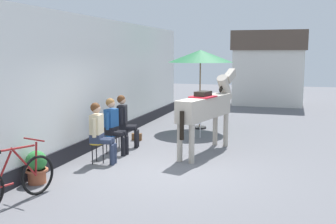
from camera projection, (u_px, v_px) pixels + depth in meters
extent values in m
plane|color=slate|center=(200.00, 140.00, 11.52)|extent=(40.00, 40.00, 0.00)
cube|color=white|center=(94.00, 83.00, 10.60)|extent=(0.30, 14.00, 3.40)
cube|color=black|center=(96.00, 139.00, 10.82)|extent=(0.34, 14.00, 0.36)
cube|color=silver|center=(269.00, 77.00, 19.31)|extent=(3.20, 2.40, 2.60)
cube|color=brown|center=(270.00, 41.00, 19.05)|extent=(3.40, 2.60, 0.90)
cylinder|color=gold|center=(97.00, 143.00, 9.03)|extent=(0.34, 0.34, 0.03)
cylinder|color=black|center=(103.00, 154.00, 9.04)|extent=(0.02, 0.02, 0.45)
cylinder|color=black|center=(96.00, 152.00, 9.20)|extent=(0.02, 0.02, 0.45)
cylinder|color=black|center=(92.00, 155.00, 8.96)|extent=(0.02, 0.02, 0.45)
cube|color=#2D3851|center=(97.00, 138.00, 9.01)|extent=(0.27, 0.34, 0.20)
cube|color=beige|center=(97.00, 124.00, 8.96)|extent=(0.25, 0.36, 0.44)
sphere|color=tan|center=(96.00, 109.00, 8.91)|extent=(0.20, 0.20, 0.20)
sphere|color=#593319|center=(95.00, 107.00, 8.91)|extent=(0.22, 0.22, 0.22)
cylinder|color=#2D3851|center=(106.00, 140.00, 9.06)|extent=(0.39, 0.16, 0.13)
cylinder|color=#2D3851|center=(114.00, 153.00, 9.06)|extent=(0.11, 0.11, 0.46)
cylinder|color=#2D3851|center=(104.00, 141.00, 8.90)|extent=(0.39, 0.16, 0.13)
cylinder|color=#2D3851|center=(112.00, 155.00, 8.91)|extent=(0.11, 0.11, 0.46)
cylinder|color=beige|center=(101.00, 125.00, 9.16)|extent=(0.09, 0.09, 0.42)
cylinder|color=beige|center=(94.00, 128.00, 8.77)|extent=(0.09, 0.09, 0.42)
cylinder|color=#194C99|center=(112.00, 135.00, 9.90)|extent=(0.34, 0.34, 0.03)
cylinder|color=black|center=(117.00, 145.00, 9.87)|extent=(0.02, 0.02, 0.45)
cylinder|color=black|center=(112.00, 143.00, 10.07)|extent=(0.02, 0.02, 0.45)
cylinder|color=black|center=(107.00, 145.00, 9.86)|extent=(0.02, 0.02, 0.45)
cube|color=black|center=(111.00, 131.00, 9.88)|extent=(0.28, 0.35, 0.20)
cube|color=#1E4C8C|center=(111.00, 118.00, 9.84)|extent=(0.27, 0.37, 0.44)
sphere|color=tan|center=(111.00, 104.00, 9.78)|extent=(0.20, 0.20, 0.20)
sphere|color=olive|center=(110.00, 103.00, 9.79)|extent=(0.22, 0.22, 0.22)
cylinder|color=black|center=(120.00, 133.00, 9.88)|extent=(0.40, 0.18, 0.13)
cylinder|color=black|center=(126.00, 145.00, 9.84)|extent=(0.11, 0.11, 0.46)
cylinder|color=black|center=(116.00, 134.00, 9.74)|extent=(0.40, 0.18, 0.13)
cylinder|color=black|center=(123.00, 147.00, 9.70)|extent=(0.11, 0.11, 0.46)
cylinder|color=#1E4C8C|center=(116.00, 119.00, 10.01)|extent=(0.09, 0.09, 0.42)
cylinder|color=#1E4C8C|center=(107.00, 121.00, 9.66)|extent=(0.09, 0.09, 0.42)
cylinder|color=black|center=(122.00, 130.00, 10.59)|extent=(0.34, 0.34, 0.03)
cylinder|color=black|center=(128.00, 139.00, 10.61)|extent=(0.02, 0.02, 0.45)
cylinder|color=black|center=(121.00, 138.00, 10.75)|extent=(0.02, 0.02, 0.45)
cylinder|color=black|center=(119.00, 139.00, 10.51)|extent=(0.02, 0.02, 0.45)
cube|color=black|center=(122.00, 125.00, 10.57)|extent=(0.30, 0.36, 0.20)
cube|color=black|center=(122.00, 114.00, 10.53)|extent=(0.29, 0.38, 0.44)
sphere|color=tan|center=(122.00, 100.00, 10.47)|extent=(0.20, 0.20, 0.20)
sphere|color=#593319|center=(121.00, 99.00, 10.47)|extent=(0.22, 0.22, 0.22)
cylinder|color=black|center=(130.00, 127.00, 10.64)|extent=(0.40, 0.21, 0.13)
cylinder|color=black|center=(137.00, 138.00, 10.67)|extent=(0.11, 0.11, 0.46)
cylinder|color=black|center=(129.00, 128.00, 10.49)|extent=(0.40, 0.21, 0.13)
cylinder|color=black|center=(136.00, 139.00, 10.51)|extent=(0.11, 0.11, 0.46)
cylinder|color=black|center=(124.00, 114.00, 10.73)|extent=(0.09, 0.09, 0.42)
cylinder|color=black|center=(121.00, 117.00, 10.33)|extent=(0.09, 0.09, 0.42)
cube|color=#B2A899|center=(205.00, 107.00, 9.80)|extent=(0.97, 2.24, 0.52)
cylinder|color=#B2A899|center=(215.00, 129.00, 10.81)|extent=(0.13, 0.13, 0.90)
cylinder|color=#B2A899|center=(226.00, 130.00, 10.65)|extent=(0.13, 0.13, 0.90)
cylinder|color=#B2A899|center=(180.00, 142.00, 9.17)|extent=(0.13, 0.13, 0.90)
cylinder|color=#B2A899|center=(192.00, 144.00, 9.02)|extent=(0.13, 0.13, 0.90)
cylinder|color=#B2A899|center=(225.00, 88.00, 10.76)|extent=(0.43, 0.68, 0.73)
cube|color=#B2A899|center=(230.00, 76.00, 11.00)|extent=(0.30, 0.56, 0.40)
cube|color=black|center=(224.00, 83.00, 10.72)|extent=(0.19, 0.62, 0.48)
cylinder|color=black|center=(182.00, 126.00, 8.88)|extent=(0.12, 0.12, 0.65)
cube|color=red|center=(203.00, 97.00, 9.68)|extent=(0.63, 0.70, 0.03)
cube|color=black|center=(203.00, 94.00, 9.67)|extent=(0.38, 0.50, 0.12)
cylinder|color=#A85638|center=(37.00, 176.00, 7.68)|extent=(0.34, 0.34, 0.28)
cylinder|color=#A85638|center=(37.00, 170.00, 7.66)|extent=(0.43, 0.43, 0.04)
sphere|color=#2D7A38|center=(36.00, 161.00, 7.63)|extent=(0.40, 0.40, 0.40)
torus|color=black|center=(38.00, 175.00, 7.04)|extent=(0.21, 0.70, 0.71)
cylinder|color=maroon|center=(24.00, 162.00, 6.74)|extent=(0.15, 0.50, 0.60)
cylinder|color=maroon|center=(4.00, 169.00, 6.41)|extent=(0.12, 0.35, 0.55)
cylinder|color=maroon|center=(15.00, 149.00, 6.57)|extent=(0.22, 0.79, 0.09)
cylinder|color=maroon|center=(36.00, 159.00, 6.97)|extent=(0.05, 0.09, 0.60)
cylinder|color=maroon|center=(34.00, 140.00, 6.90)|extent=(0.49, 0.14, 0.03)
cylinder|color=black|center=(200.00, 127.00, 13.25)|extent=(0.44, 0.44, 0.06)
cylinder|color=olive|center=(200.00, 95.00, 13.09)|extent=(0.04, 0.04, 2.20)
cone|color=#1E6638|center=(200.00, 56.00, 12.90)|extent=(2.10, 2.10, 0.40)
cylinder|color=white|center=(196.00, 123.00, 11.74)|extent=(0.32, 0.32, 0.03)
cylinder|color=silver|center=(200.00, 131.00, 11.74)|extent=(0.02, 0.02, 0.43)
cylinder|color=silver|center=(195.00, 130.00, 11.90)|extent=(0.02, 0.02, 0.43)
cylinder|color=silver|center=(193.00, 131.00, 11.69)|extent=(0.02, 0.02, 0.43)
cube|color=brown|center=(137.00, 137.00, 11.44)|extent=(0.30, 0.16, 0.20)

